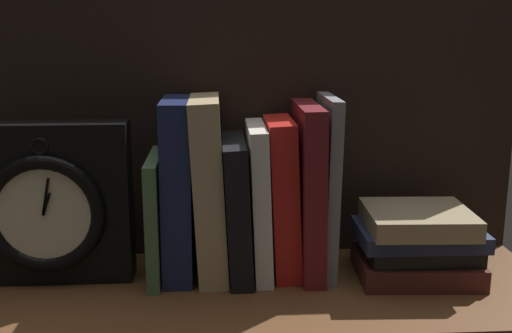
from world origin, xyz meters
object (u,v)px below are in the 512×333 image
Objects in this scene: framed_clock at (48,205)px; book_white_catcher at (259,200)px; book_maroon_dawkins at (308,189)px; book_stack_side at (417,244)px; book_black_skeptic at (237,207)px; book_green_romantic at (156,216)px; book_red_requiem at (282,197)px; book_tan_shortstories at (209,188)px; book_navy_bierce at (178,189)px; book_gray_chess at (327,186)px.

book_white_catcher is at bearing 2.90° from framed_clock.
book_maroon_dawkins is 1.09× the size of framed_clock.
book_black_skeptic is at bearing 172.21° from book_stack_side.
book_green_romantic is 0.89× the size of book_black_skeptic.
book_red_requiem is at bearing 0.00° from book_white_catcher.
book_tan_shortstories is 1.14× the size of framed_clock.
book_green_romantic is 15.05cm from framed_clock.
book_green_romantic is 37.96cm from book_stack_side.
book_navy_bierce is 1.13× the size of book_red_requiem.
book_navy_bierce is at bearing 180.00° from book_tan_shortstories.
book_red_requiem is (18.31, 0.00, 2.51)cm from book_green_romantic.
book_white_catcher is 1.23× the size of book_stack_side.
book_red_requiem is 1.00× the size of framed_clock.
book_maroon_dawkins is at bearing 0.00° from book_tan_shortstories.
book_gray_chess is (9.89, 0.00, 2.00)cm from book_white_catcher.
book_green_romantic is at bearing 180.00° from book_black_skeptic.
book_stack_side is (52.38, -2.04, -6.22)cm from framed_clock.
book_white_catcher is at bearing -0.00° from book_navy_bierce.
book_red_requiem reaches higher than book_white_catcher.
book_navy_bierce reaches higher than book_red_requiem.
book_green_romantic is 5.17cm from book_navy_bierce.
framed_clock is (-26.50, -1.51, 1.31)cm from book_black_skeptic.
book_navy_bierce reaches higher than book_green_romantic.
book_navy_bierce reaches higher than book_black_skeptic.
book_green_romantic is at bearing 180.00° from book_white_catcher.
book_maroon_dawkins reaches higher than book_black_skeptic.
book_red_requiem is at bearing 0.00° from book_tan_shortstories.
book_red_requiem is (6.59, 0.00, 1.42)cm from book_black_skeptic.
book_black_skeptic is at bearing 3.25° from framed_clock.
book_stack_side is at bearing -5.89° from book_navy_bierce.
book_navy_bierce reaches higher than framed_clock.
book_navy_bierce is 35.40cm from book_stack_side.
book_navy_bierce is at bearing 180.00° from book_red_requiem.
book_white_catcher is at bearing 171.13° from book_stack_side.
book_red_requiem is at bearing 169.59° from book_stack_side.
book_tan_shortstories is 10.71cm from book_red_requiem.
book_tan_shortstories is 22.62cm from framed_clock.
book_tan_shortstories is at bearing 180.00° from book_black_skeptic.
book_stack_side is at bearing -12.83° from book_maroon_dawkins.
book_navy_bierce is at bearing -180.00° from book_maroon_dawkins.
book_navy_bierce is 15.12cm from book_red_requiem.
framed_clock is at bearing 177.77° from book_stack_side.
book_tan_shortstories is 1.18× the size of book_white_catcher.
book_tan_shortstories is at bearing 180.00° from book_gray_chess.
book_green_romantic is at bearing 5.82° from framed_clock.
book_black_skeptic is at bearing 0.00° from book_navy_bierce.
book_white_catcher is 7.30cm from book_maroon_dawkins.
book_maroon_dawkins is (10.33, 0.00, 2.48)cm from book_black_skeptic.
book_tan_shortstories is 5.00cm from book_black_skeptic.
book_black_skeptic is at bearing 180.00° from book_white_catcher.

